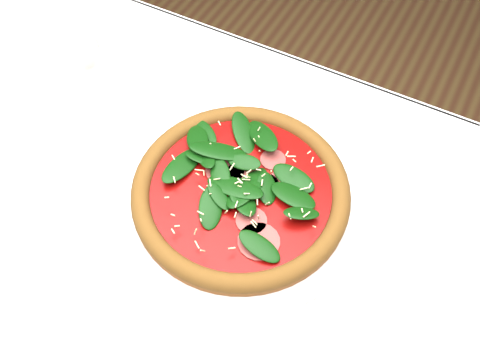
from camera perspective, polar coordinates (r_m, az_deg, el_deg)
The scene contains 4 objects.
dining_table at distance 0.88m, azimuth -6.32°, elevation -7.69°, with size 1.21×0.81×0.75m.
plate at distance 0.80m, azimuth 0.07°, elevation -1.82°, with size 0.37×0.37×0.02m.
pizza at distance 0.78m, azimuth 0.07°, elevation -0.97°, with size 0.40×0.40×0.04m.
wine_glass at distance 0.86m, azimuth -16.90°, elevation 12.47°, with size 0.07×0.07×0.18m.
Camera 1 is at (0.27, -0.30, 1.43)m, focal length 40.00 mm.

